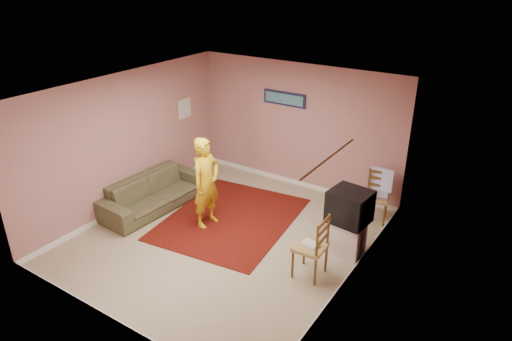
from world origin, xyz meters
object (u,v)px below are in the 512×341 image
Objects in this scene: tv_cabinet at (347,238)px; chair_b at (311,240)px; crt_tv at (349,206)px; person at (206,183)px; sofa at (154,193)px; chair_a at (377,192)px.

chair_b is at bearing -109.47° from tv_cabinet.
crt_tv reaches higher than chair_b.
chair_b is 0.33× the size of person.
person is at bearing -82.89° from sofa.
tv_cabinet is 0.58m from crt_tv.
chair_a is at bearing -50.99° from person.
chair_b is (-0.27, -0.77, 0.30)m from tv_cabinet.
crt_tv is at bearing -76.54° from person.
person reaches higher than chair_a.
sofa is 1.36m from person.
chair_b is at bearing -90.65° from sofa.
chair_a is at bearing 96.27° from crt_tv.
person is at bearing -157.55° from chair_a.
person is (1.25, 0.08, 0.51)m from sofa.
tv_cabinet is 2.58m from person.
chair_a is 0.24× the size of sofa.
person is (-2.23, 0.33, 0.21)m from chair_b.
crt_tv is at bearing -103.23° from chair_a.
crt_tv is 0.86m from chair_b.
crt_tv reaches higher than chair_a.
crt_tv is 0.31× the size of sofa.
chair_a is at bearing 90.01° from tv_cabinet.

